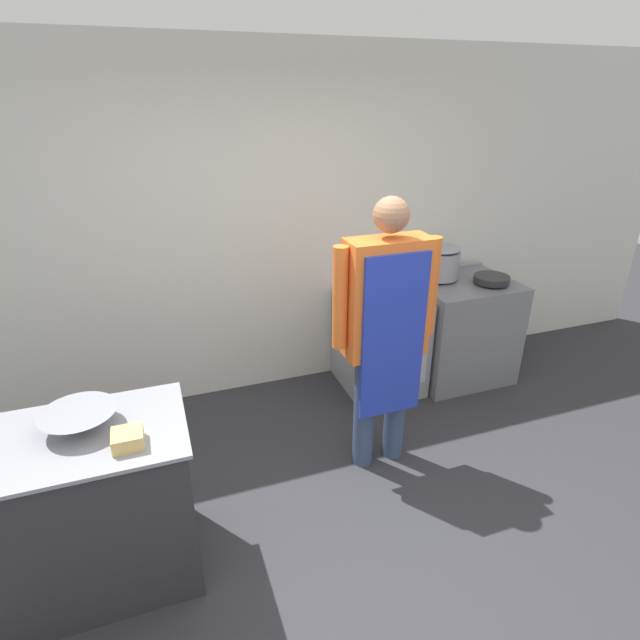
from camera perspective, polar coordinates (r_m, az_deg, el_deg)
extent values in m
plane|color=#2D2D33|center=(2.94, 7.13, -27.97)|extent=(14.00, 14.00, 0.00)
cube|color=silver|center=(3.98, -5.99, 10.12)|extent=(8.00, 0.05, 2.70)
cube|color=#2D2D33|center=(2.89, -26.09, -19.34)|extent=(1.10, 0.62, 0.87)
cube|color=gray|center=(2.63, -27.90, -12.13)|extent=(1.15, 0.64, 0.02)
cube|color=slate|center=(4.55, 15.58, -0.99)|extent=(0.83, 0.72, 0.88)
cube|color=gray|center=(4.19, 18.62, 0.62)|extent=(0.76, 0.03, 0.10)
cube|color=gray|center=(4.65, 13.84, 5.78)|extent=(0.83, 0.03, 0.02)
cube|color=#93999E|center=(4.25, 6.83, -2.54)|extent=(0.61, 0.67, 0.82)
cube|color=silver|center=(3.97, 8.93, -4.02)|extent=(0.52, 0.02, 0.58)
cylinder|color=#38476B|center=(3.36, 5.06, -10.24)|extent=(0.14, 0.14, 0.83)
cylinder|color=#38476B|center=(3.45, 8.60, -9.44)|extent=(0.14, 0.14, 0.83)
cube|color=orange|center=(3.04, 7.59, 2.51)|extent=(0.51, 0.22, 0.74)
cube|color=#2338B2|center=(3.03, 8.39, -2.12)|extent=(0.41, 0.02, 1.05)
cylinder|color=orange|center=(2.91, 2.30, 2.47)|extent=(0.09, 0.09, 0.63)
cylinder|color=orange|center=(3.17, 12.51, 3.77)|extent=(0.09, 0.09, 0.63)
sphere|color=#9E7051|center=(2.89, 8.14, 11.82)|extent=(0.21, 0.21, 0.21)
cone|color=gray|center=(2.62, -25.80, -10.23)|extent=(0.35, 0.35, 0.09)
cube|color=#D8B266|center=(2.43, -21.11, -12.55)|extent=(0.13, 0.13, 0.07)
cylinder|color=gray|center=(4.34, 13.46, 6.23)|extent=(0.33, 0.33, 0.23)
ellipsoid|color=gray|center=(4.30, 13.63, 7.97)|extent=(0.32, 0.32, 0.06)
cylinder|color=#262628|center=(4.37, 19.01, 4.47)|extent=(0.29, 0.29, 0.05)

